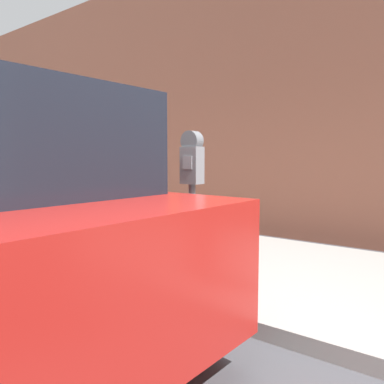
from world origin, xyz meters
name	(u,v)px	position (x,y,z in m)	size (l,w,h in m)	color
ground_plane	(145,371)	(0.00, 0.00, 0.00)	(60.00, 60.00, 0.00)	#47474C
sidewalk	(286,275)	(0.00, 2.20, 0.07)	(24.00, 2.80, 0.13)	#9E9B96
building_facade	(348,79)	(0.00, 4.39, 2.52)	(24.00, 0.30, 5.03)	#935642
parking_meter	(192,179)	(-0.37, 0.98, 1.15)	(0.18, 0.13, 1.44)	slate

